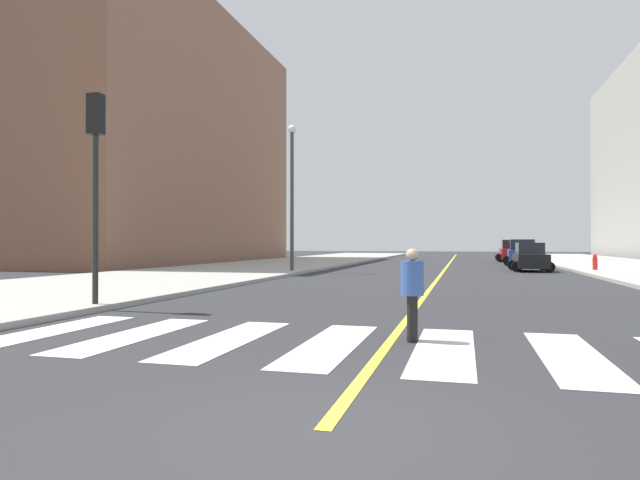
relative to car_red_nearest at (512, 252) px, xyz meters
The scene contains 12 objects.
ground_plane 46.96m from the car_red_nearest, 96.45° to the right, with size 220.00×220.00×0.00m, color #28282B.
sidewalk_kerb_west 31.89m from the car_red_nearest, 123.25° to the right, with size 10.00×120.00×0.15m, color #9E9B93.
crosswalk_paint 42.99m from the car_red_nearest, 97.05° to the right, with size 13.50×4.00×0.01m.
lane_divider_paint 8.54m from the car_red_nearest, 128.40° to the right, with size 0.16×80.00×0.01m, color yellow.
low_rise_brick_west 34.11m from the car_red_nearest, 164.63° to the right, with size 16.00×32.00×21.36m, color brown.
car_red_nearest is the anchor object (origin of this frame).
car_black_second 16.97m from the car_red_nearest, 91.12° to the right, with size 2.38×3.79×1.69m.
car_blue_third 8.44m from the car_red_nearest, 89.72° to the right, with size 2.83×4.42×1.94m.
traffic_light_far_corner 41.77m from the car_red_nearest, 108.04° to the right, with size 0.36×0.41×5.20m.
pedestrian_crossing 42.30m from the car_red_nearest, 96.68° to the right, with size 0.39×0.39×1.56m.
fire_hydrant 17.58m from the car_red_nearest, 79.88° to the right, with size 0.26×0.26×0.89m.
street_lamp 26.35m from the car_red_nearest, 120.77° to the right, with size 0.44×0.44×8.07m.
Camera 1 is at (1.21, -4.63, 1.64)m, focal length 30.73 mm.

